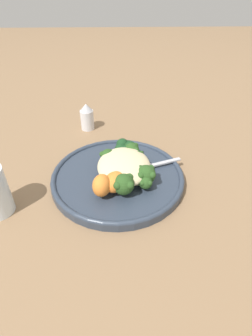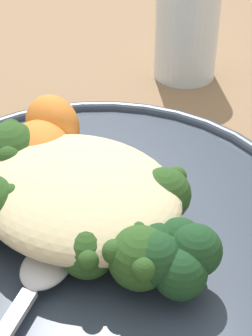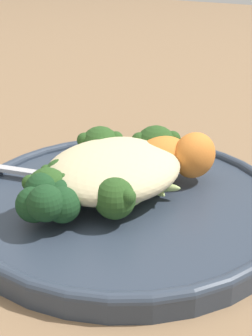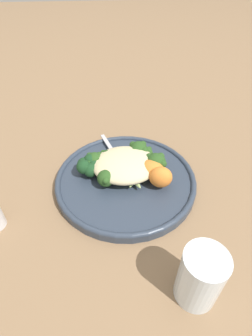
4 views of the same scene
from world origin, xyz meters
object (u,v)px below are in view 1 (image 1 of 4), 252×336
object	(u,v)px
kale_tuft	(125,148)
spoon	(149,166)
broccoli_stalk_5	(127,155)
salt_shaker	(87,117)
broccoli_stalk_3	(132,165)
plate	(118,177)
quinoa_mound	(124,166)
broccoli_stalk_1	(136,181)
broccoli_stalk_6	(108,159)
broccoli_stalk_2	(141,175)
sweet_potato_chunk_1	(102,185)
broccoli_stalk_4	(131,161)
sweet_potato_chunk_0	(115,182)
broccoli_stalk_0	(123,183)

from	to	relation	value
kale_tuft	spoon	distance (m)	0.08
broccoli_stalk_5	salt_shaker	size ratio (longest dim) A/B	1.35
broccoli_stalk_3	plate	bearing A→B (deg)	169.68
plate	quinoa_mound	size ratio (longest dim) A/B	2.17
broccoli_stalk_1	broccoli_stalk_6	size ratio (longest dim) A/B	1.39
broccoli_stalk_2	sweet_potato_chunk_1	world-z (taller)	sweet_potato_chunk_1
plate	salt_shaker	bearing A→B (deg)	-160.41
broccoli_stalk_4	salt_shaker	bearing A→B (deg)	79.49
broccoli_stalk_5	plate	bearing A→B (deg)	-172.41
spoon	broccoli_stalk_5	bearing A→B (deg)	129.73
broccoli_stalk_3	sweet_potato_chunk_0	xyz separation A→B (m)	(0.06, -0.04, 0.01)
broccoli_stalk_2	broccoli_stalk_0	bearing A→B (deg)	-128.48
broccoli_stalk_0	spoon	bearing A→B (deg)	111.20
sweet_potato_chunk_1	salt_shaker	bearing A→B (deg)	-169.78
kale_tuft	broccoli_stalk_0	bearing A→B (deg)	-4.13
sweet_potato_chunk_1	spoon	bearing A→B (deg)	130.19
salt_shaker	sweet_potato_chunk_0	bearing A→B (deg)	15.44
broccoli_stalk_5	sweet_potato_chunk_1	xyz separation A→B (m)	(0.12, -0.06, 0.01)
kale_tuft	broccoli_stalk_2	bearing A→B (deg)	14.97
sweet_potato_chunk_1	salt_shaker	size ratio (longest dim) A/B	0.58
broccoli_stalk_0	broccoli_stalk_1	size ratio (longest dim) A/B	0.71
broccoli_stalk_1	salt_shaker	bearing A→B (deg)	139.06
broccoli_stalk_4	salt_shaker	world-z (taller)	salt_shaker
broccoli_stalk_5	kale_tuft	xyz separation A→B (m)	(-0.03, -0.00, 0.00)
broccoli_stalk_6	kale_tuft	distance (m)	0.06
spoon	salt_shaker	size ratio (longest dim) A/B	1.42
quinoa_mound	broccoli_stalk_5	bearing A→B (deg)	169.00
plate	broccoli_stalk_4	bearing A→B (deg)	128.07
sweet_potato_chunk_0	broccoli_stalk_5	bearing A→B (deg)	164.32
broccoli_stalk_4	kale_tuft	bearing A→B (deg)	63.80
quinoa_mound	sweet_potato_chunk_0	world-z (taller)	same
broccoli_stalk_6	salt_shaker	distance (m)	0.23
quinoa_mound	kale_tuft	world-z (taller)	quinoa_mound
plate	broccoli_stalk_5	distance (m)	0.06
sweet_potato_chunk_1	spoon	world-z (taller)	sweet_potato_chunk_1
plate	spoon	bearing A→B (deg)	105.64
broccoli_stalk_4	sweet_potato_chunk_1	size ratio (longest dim) A/B	2.01
quinoa_mound	salt_shaker	size ratio (longest dim) A/B	1.72
broccoli_stalk_6	kale_tuft	world-z (taller)	kale_tuft
sweet_potato_chunk_0	spoon	distance (m)	0.11
plate	broccoli_stalk_4	xyz separation A→B (m)	(-0.02, 0.03, 0.02)
sweet_potato_chunk_1	broccoli_stalk_6	bearing A→B (deg)	173.85
broccoli_stalk_2	broccoli_stalk_4	bearing A→B (deg)	120.44
broccoli_stalk_0	broccoli_stalk_5	distance (m)	0.11
sweet_potato_chunk_1	broccoli_stalk_0	bearing A→B (deg)	98.10
quinoa_mound	broccoli_stalk_6	bearing A→B (deg)	-133.32
sweet_potato_chunk_0	sweet_potato_chunk_1	size ratio (longest dim) A/B	1.18
kale_tuft	plate	bearing A→B (deg)	-14.41
sweet_potato_chunk_1	kale_tuft	world-z (taller)	sweet_potato_chunk_1
quinoa_mound	broccoli_stalk_0	bearing A→B (deg)	-4.14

